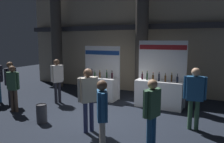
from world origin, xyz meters
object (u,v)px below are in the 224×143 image
(exhibitor_booth_0, at_px, (99,86))
(visitor_0, at_px, (152,108))
(visitor_3, at_px, (88,94))
(visitor_7, at_px, (57,77))
(visitor_2, at_px, (102,112))
(exhibitor_booth_1, at_px, (159,91))
(visitor_9, at_px, (13,85))
(trash_bin, at_px, (42,114))
(visitor_6, at_px, (11,80))
(visitor_8, at_px, (195,92))

(exhibitor_booth_0, xyz_separation_m, visitor_0, (3.32, -3.38, 0.43))
(visitor_3, xyz_separation_m, visitor_7, (-2.67, 1.86, -0.00))
(visitor_2, bearing_deg, visitor_7, -160.96)
(visitor_2, bearing_deg, exhibitor_booth_1, 142.90)
(visitor_3, relative_size, visitor_7, 1.00)
(visitor_0, xyz_separation_m, visitor_9, (-5.22, 0.50, -0.04))
(exhibitor_booth_1, height_order, visitor_2, exhibitor_booth_1)
(exhibitor_booth_1, relative_size, visitor_0, 1.51)
(trash_bin, xyz_separation_m, visitor_0, (3.56, -0.14, 0.72))
(visitor_3, height_order, visitor_9, visitor_3)
(visitor_6, bearing_deg, exhibitor_booth_1, 114.62)
(exhibitor_booth_1, distance_m, visitor_0, 3.45)
(visitor_8, height_order, visitor_9, visitor_8)
(trash_bin, height_order, visitor_8, visitor_8)
(trash_bin, height_order, visitor_9, visitor_9)
(exhibitor_booth_0, xyz_separation_m, visitor_6, (-2.58, -2.42, 0.45))
(visitor_7, bearing_deg, visitor_6, 160.09)
(visitor_2, distance_m, visitor_7, 4.58)
(exhibitor_booth_0, distance_m, exhibitor_booth_1, 2.68)
(trash_bin, relative_size, visitor_7, 0.33)
(exhibitor_booth_0, relative_size, visitor_3, 1.27)
(visitor_2, relative_size, visitor_3, 0.95)
(exhibitor_booth_1, height_order, visitor_0, exhibitor_booth_1)
(visitor_2, height_order, visitor_6, visitor_6)
(visitor_7, bearing_deg, visitor_3, -94.03)
(exhibitor_booth_0, distance_m, trash_bin, 3.26)
(visitor_2, xyz_separation_m, visitor_9, (-4.30, 1.22, -0.04))
(trash_bin, relative_size, visitor_0, 0.35)
(visitor_7, bearing_deg, trash_bin, -122.19)
(visitor_2, bearing_deg, visitor_0, 94.75)
(visitor_6, height_order, visitor_7, visitor_7)
(trash_bin, xyz_separation_m, visitor_3, (1.69, 0.08, 0.80))
(trash_bin, distance_m, visitor_2, 2.87)
(exhibitor_booth_1, height_order, visitor_3, exhibitor_booth_1)
(visitor_6, xyz_separation_m, visitor_8, (6.67, 0.73, 0.07))
(visitor_3, xyz_separation_m, visitor_6, (-4.03, 0.75, -0.06))
(exhibitor_booth_0, height_order, trash_bin, exhibitor_booth_0)
(exhibitor_booth_0, height_order, visitor_0, exhibitor_booth_0)
(visitor_2, xyz_separation_m, visitor_6, (-4.98, 1.68, 0.01))
(visitor_0, xyz_separation_m, visitor_6, (-5.90, 0.96, 0.02))
(visitor_0, relative_size, visitor_6, 0.97)
(trash_bin, bearing_deg, exhibitor_booth_0, 85.91)
(visitor_3, height_order, visitor_6, visitor_3)
(exhibitor_booth_1, relative_size, visitor_8, 1.41)
(trash_bin, height_order, visitor_6, visitor_6)
(visitor_2, bearing_deg, exhibitor_booth_0, 177.10)
(exhibitor_booth_0, xyz_separation_m, trash_bin, (-0.23, -3.24, -0.29))
(visitor_2, bearing_deg, visitor_8, 111.65)
(visitor_6, bearing_deg, visitor_0, 80.80)
(visitor_8, bearing_deg, exhibitor_booth_1, -59.31)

